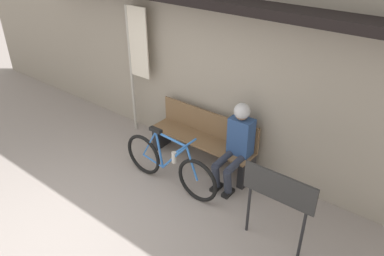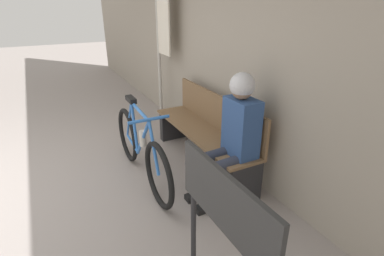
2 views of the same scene
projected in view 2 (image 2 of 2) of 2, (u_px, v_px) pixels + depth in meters
The scene contains 6 objects.
storefront_wall at pixel (219, 16), 3.37m from camera, with size 12.00×0.56×3.20m.
park_bench_near at pixel (206, 133), 3.50m from camera, with size 1.77×0.42×0.85m.
bicycle at pixel (141, 150), 3.20m from camera, with size 1.68×0.40×0.88m.
person_seated at pixel (232, 131), 2.78m from camera, with size 0.34×0.65×1.26m.
banner_pole at pixel (161, 28), 4.31m from camera, with size 0.45×0.05×2.25m.
signboard at pixel (223, 214), 1.61m from camera, with size 0.86×0.04×1.03m.
Camera 2 is at (3.05, 0.66, 1.83)m, focal length 28.00 mm.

